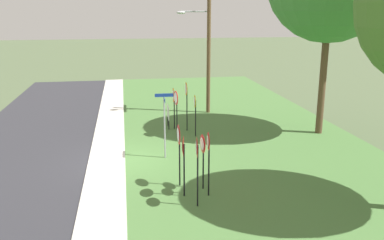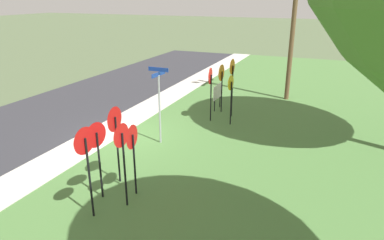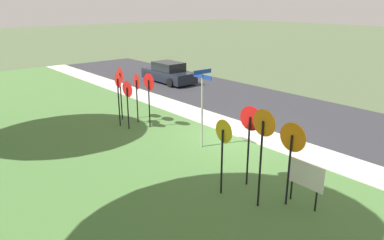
% 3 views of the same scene
% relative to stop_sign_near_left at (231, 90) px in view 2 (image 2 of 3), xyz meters
% --- Properties ---
extents(ground_plane, '(160.00, 160.00, 0.00)m').
position_rel_stop_sign_near_left_xyz_m(ground_plane, '(2.97, -3.67, -1.61)').
color(ground_plane, '#4C5B3D').
extents(road_asphalt, '(44.00, 6.40, 0.01)m').
position_rel_stop_sign_near_left_xyz_m(road_asphalt, '(2.97, -8.47, -1.61)').
color(road_asphalt, '#2D2D33').
rests_on(road_asphalt, ground_plane).
extents(sidewalk_strip, '(44.00, 1.60, 0.06)m').
position_rel_stop_sign_near_left_xyz_m(sidewalk_strip, '(2.97, -4.47, -1.58)').
color(sidewalk_strip, '#BCB7AD').
rests_on(sidewalk_strip, ground_plane).
extents(grass_median, '(44.00, 12.00, 0.04)m').
position_rel_stop_sign_near_left_xyz_m(grass_median, '(2.97, 2.33, -1.59)').
color(grass_median, '#477038').
rests_on(grass_median, ground_plane).
extents(stop_sign_near_left, '(0.65, 0.11, 2.20)m').
position_rel_stop_sign_near_left_xyz_m(stop_sign_near_left, '(0.00, 0.00, 0.00)').
color(stop_sign_near_left, black).
rests_on(stop_sign_near_left, grass_median).
extents(stop_sign_near_right, '(0.72, 0.13, 2.42)m').
position_rel_stop_sign_near_left_xyz_m(stop_sign_near_right, '(-0.11, -0.97, 0.18)').
color(stop_sign_near_right, black).
rests_on(stop_sign_near_right, grass_median).
extents(stop_sign_far_left, '(0.78, 0.10, 2.31)m').
position_rel_stop_sign_near_left_xyz_m(stop_sign_far_left, '(-1.56, -0.93, 0.11)').
color(stop_sign_far_left, black).
rests_on(stop_sign_far_left, grass_median).
extents(stop_sign_far_center, '(0.70, 0.09, 2.69)m').
position_rel_stop_sign_near_left_xyz_m(stop_sign_far_center, '(-1.12, -0.28, 0.38)').
color(stop_sign_far_center, black).
rests_on(stop_sign_far_center, grass_median).
extents(yield_sign_near_left, '(0.69, 0.12, 2.09)m').
position_rel_stop_sign_near_left_xyz_m(yield_sign_near_left, '(6.53, -0.87, -0.03)').
color(yield_sign_near_left, black).
rests_on(yield_sign_near_left, grass_median).
extents(yield_sign_near_right, '(0.75, 0.10, 2.39)m').
position_rel_stop_sign_near_left_xyz_m(yield_sign_near_right, '(6.12, -1.68, 0.21)').
color(yield_sign_near_right, black).
rests_on(yield_sign_near_right, grass_median).
extents(yield_sign_far_left, '(0.70, 0.16, 2.23)m').
position_rel_stop_sign_near_left_xyz_m(yield_sign_far_left, '(7.04, -1.65, 0.08)').
color(yield_sign_far_left, black).
rests_on(yield_sign_far_left, grass_median).
extents(yield_sign_far_right, '(0.64, 0.11, 2.36)m').
position_rel_stop_sign_near_left_xyz_m(yield_sign_far_right, '(7.13, -0.78, 0.17)').
color(yield_sign_far_right, black).
rests_on(yield_sign_far_right, grass_median).
extents(yield_sign_center, '(0.70, 0.12, 2.45)m').
position_rel_stop_sign_near_left_xyz_m(yield_sign_center, '(7.89, -1.32, 0.25)').
color(yield_sign_center, black).
rests_on(yield_sign_center, grass_median).
extents(street_name_post, '(0.96, 0.82, 2.93)m').
position_rel_stop_sign_near_left_xyz_m(street_name_post, '(2.97, -1.88, 0.17)').
color(street_name_post, '#9EA0A8').
rests_on(street_name_post, grass_median).
extents(utility_pole, '(2.10, 2.13, 8.80)m').
position_rel_stop_sign_near_left_xyz_m(utility_pole, '(-5.02, 1.60, 3.17)').
color(utility_pole, brown).
rests_on(utility_pole, grass_median).
extents(notice_board, '(1.10, 0.07, 1.25)m').
position_rel_stop_sign_near_left_xyz_m(notice_board, '(-1.87, -1.20, -0.74)').
color(notice_board, black).
rests_on(notice_board, grass_median).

